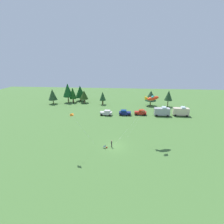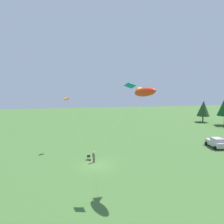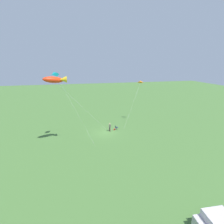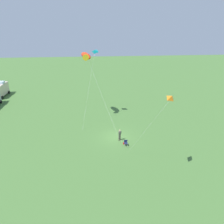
{
  "view_description": "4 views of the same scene",
  "coord_description": "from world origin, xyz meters",
  "px_view_note": "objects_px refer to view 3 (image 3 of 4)",
  "views": [
    {
      "loc": [
        2.5,
        -36.85,
        20.29
      ],
      "look_at": [
        -1.13,
        2.87,
        7.62
      ],
      "focal_mm": 28.0,
      "sensor_mm": 36.0,
      "label": 1
    },
    {
      "loc": [
        30.49,
        -3.1,
        11.65
      ],
      "look_at": [
        -1.87,
        2.59,
        7.5
      ],
      "focal_mm": 35.0,
      "sensor_mm": 36.0,
      "label": 2
    },
    {
      "loc": [
        6.03,
        31.36,
        13.44
      ],
      "look_at": [
        -1.07,
        1.08,
        4.41
      ],
      "focal_mm": 28.0,
      "sensor_mm": 36.0,
      "label": 3
    },
    {
      "loc": [
        -28.67,
        3.34,
        16.31
      ],
      "look_at": [
        -1.63,
        0.85,
        4.86
      ],
      "focal_mm": 35.0,
      "sensor_mm": 36.0,
      "label": 4
    }
  ],
  "objects_px": {
    "car_silver_compact": "(221,224)",
    "kite_large_fish": "(56,80)",
    "backpack_on_grass": "(114,129)",
    "kite_delta_teal": "(57,74)",
    "folding_chair": "(116,127)",
    "kite_delta_orange": "(141,82)",
    "person_kite_flyer": "(110,127)"
  },
  "relations": [
    {
      "from": "person_kite_flyer",
      "to": "kite_delta_orange",
      "type": "height_order",
      "value": "kite_delta_orange"
    },
    {
      "from": "backpack_on_grass",
      "to": "kite_large_fish",
      "type": "height_order",
      "value": "kite_large_fish"
    },
    {
      "from": "kite_delta_teal",
      "to": "folding_chair",
      "type": "bearing_deg",
      "value": -159.51
    },
    {
      "from": "backpack_on_grass",
      "to": "kite_large_fish",
      "type": "xyz_separation_m",
      "value": [
        10.2,
        5.13,
        10.76
      ]
    },
    {
      "from": "person_kite_flyer",
      "to": "car_silver_compact",
      "type": "bearing_deg",
      "value": -113.53
    },
    {
      "from": "kite_large_fish",
      "to": "kite_delta_orange",
      "type": "xyz_separation_m",
      "value": [
        -16.92,
        -8.73,
        -1.68
      ]
    },
    {
      "from": "folding_chair",
      "to": "kite_delta_orange",
      "type": "distance_m",
      "value": 11.3
    },
    {
      "from": "backpack_on_grass",
      "to": "kite_delta_orange",
      "type": "bearing_deg",
      "value": -151.83
    },
    {
      "from": "folding_chair",
      "to": "kite_large_fish",
      "type": "xyz_separation_m",
      "value": [
        10.59,
        5.29,
        10.38
      ]
    },
    {
      "from": "person_kite_flyer",
      "to": "backpack_on_grass",
      "type": "relative_size",
      "value": 5.44
    },
    {
      "from": "person_kite_flyer",
      "to": "backpack_on_grass",
      "type": "xyz_separation_m",
      "value": [
        -1.09,
        -0.54,
        -0.91
      ]
    },
    {
      "from": "person_kite_flyer",
      "to": "kite_delta_orange",
      "type": "xyz_separation_m",
      "value": [
        -7.82,
        -4.14,
        8.16
      ]
    },
    {
      "from": "car_silver_compact",
      "to": "kite_delta_teal",
      "type": "relative_size",
      "value": 0.36
    },
    {
      "from": "folding_chair",
      "to": "backpack_on_grass",
      "type": "bearing_deg",
      "value": -159.6
    },
    {
      "from": "person_kite_flyer",
      "to": "car_silver_compact",
      "type": "height_order",
      "value": "car_silver_compact"
    },
    {
      "from": "person_kite_flyer",
      "to": "kite_delta_teal",
      "type": "height_order",
      "value": "kite_delta_teal"
    },
    {
      "from": "kite_large_fish",
      "to": "person_kite_flyer",
      "type": "bearing_deg",
      "value": -153.21
    },
    {
      "from": "person_kite_flyer",
      "to": "kite_large_fish",
      "type": "xyz_separation_m",
      "value": [
        9.1,
        4.59,
        9.85
      ]
    },
    {
      "from": "person_kite_flyer",
      "to": "kite_large_fish",
      "type": "bearing_deg",
      "value": 173.27
    },
    {
      "from": "backpack_on_grass",
      "to": "kite_delta_teal",
      "type": "relative_size",
      "value": 0.03
    },
    {
      "from": "kite_delta_teal",
      "to": "kite_delta_orange",
      "type": "height_order",
      "value": "kite_delta_teal"
    },
    {
      "from": "kite_delta_orange",
      "to": "kite_large_fish",
      "type": "bearing_deg",
      "value": 27.3
    },
    {
      "from": "person_kite_flyer",
      "to": "folding_chair",
      "type": "distance_m",
      "value": 1.73
    },
    {
      "from": "kite_delta_teal",
      "to": "kite_delta_orange",
      "type": "xyz_separation_m",
      "value": [
        -16.81,
        -7.36,
        -2.4
      ]
    },
    {
      "from": "backpack_on_grass",
      "to": "kite_delta_orange",
      "type": "distance_m",
      "value": 11.86
    },
    {
      "from": "kite_large_fish",
      "to": "folding_chair",
      "type": "bearing_deg",
      "value": -153.48
    },
    {
      "from": "car_silver_compact",
      "to": "kite_large_fish",
      "type": "relative_size",
      "value": 0.37
    },
    {
      "from": "kite_delta_teal",
      "to": "kite_delta_orange",
      "type": "distance_m",
      "value": 18.51
    },
    {
      "from": "folding_chair",
      "to": "backpack_on_grass",
      "type": "distance_m",
      "value": 0.57
    },
    {
      "from": "car_silver_compact",
      "to": "kite_large_fish",
      "type": "distance_m",
      "value": 24.75
    },
    {
      "from": "backpack_on_grass",
      "to": "kite_large_fish",
      "type": "distance_m",
      "value": 15.68
    },
    {
      "from": "person_kite_flyer",
      "to": "kite_large_fish",
      "type": "distance_m",
      "value": 14.17
    }
  ]
}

